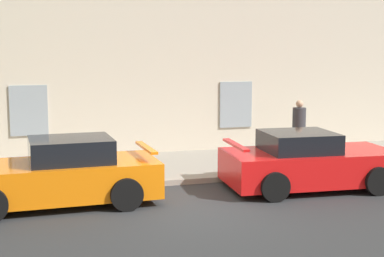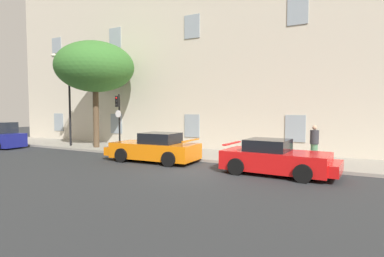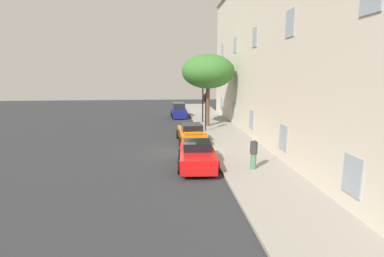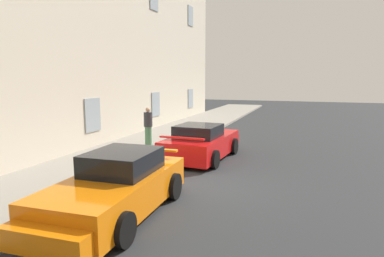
# 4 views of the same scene
# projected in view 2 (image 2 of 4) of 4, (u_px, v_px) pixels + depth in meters

# --- Properties ---
(ground_plane) EXTENTS (80.00, 80.00, 0.00)m
(ground_plane) POSITION_uv_depth(u_px,v_px,m) (193.00, 170.00, 13.08)
(ground_plane) COLOR #2B2D30
(sidewalk) EXTENTS (60.00, 3.97, 0.14)m
(sidewalk) POSITION_uv_depth(u_px,v_px,m) (227.00, 156.00, 16.67)
(sidewalk) COLOR gray
(sidewalk) RESTS_ON ground
(building_facade) EXTENTS (40.94, 3.55, 13.99)m
(building_facade) POSITION_uv_depth(u_px,v_px,m) (248.00, 42.00, 19.35)
(building_facade) COLOR beige
(building_facade) RESTS_ON ground
(sportscar_red_lead) EXTENTS (4.90, 2.22, 1.48)m
(sportscar_red_lead) POSITION_uv_depth(u_px,v_px,m) (152.00, 149.00, 15.37)
(sportscar_red_lead) COLOR orange
(sportscar_red_lead) RESTS_ON ground
(sportscar_yellow_flank) EXTENTS (4.64, 2.41, 1.42)m
(sportscar_yellow_flank) POSITION_uv_depth(u_px,v_px,m) (279.00, 159.00, 12.21)
(sportscar_yellow_flank) COLOR red
(sportscar_yellow_flank) RESTS_ON ground
(tree_near_kerb) EXTENTS (5.12, 5.12, 7.01)m
(tree_near_kerb) POSITION_uv_depth(u_px,v_px,m) (95.00, 67.00, 19.88)
(tree_near_kerb) COLOR brown
(tree_near_kerb) RESTS_ON sidewalk
(traffic_light) EXTENTS (0.44, 0.36, 3.46)m
(traffic_light) POSITION_uv_depth(u_px,v_px,m) (118.00, 112.00, 18.33)
(traffic_light) COLOR black
(traffic_light) RESTS_ON sidewalk
(street_lamp) EXTENTS (0.44, 1.42, 6.35)m
(street_lamp) POSITION_uv_depth(u_px,v_px,m) (64.00, 83.00, 20.46)
(street_lamp) COLOR black
(street_lamp) RESTS_ON sidewalk
(pedestrian_admiring) EXTENTS (0.56, 0.56, 1.76)m
(pedestrian_admiring) POSITION_uv_depth(u_px,v_px,m) (314.00, 143.00, 14.33)
(pedestrian_admiring) COLOR #4C7F59
(pedestrian_admiring) RESTS_ON sidewalk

